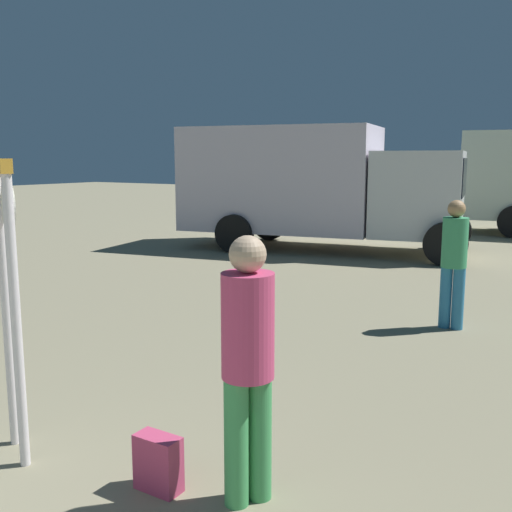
% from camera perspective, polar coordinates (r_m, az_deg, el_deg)
% --- Properties ---
extents(standing_clock, '(0.45, 0.28, 2.19)m').
position_cam_1_polar(standing_clock, '(4.60, -22.58, -2.19)').
color(standing_clock, white).
rests_on(standing_clock, ground_plane).
extents(person_near_clock, '(0.33, 0.33, 1.73)m').
position_cam_1_polar(person_near_clock, '(3.74, -0.78, -9.68)').
color(person_near_clock, '#409D56').
rests_on(person_near_clock, ground_plane).
extents(backpack, '(0.32, 0.20, 0.38)m').
position_cam_1_polar(backpack, '(4.23, -9.29, -19.03)').
color(backpack, '#C44066').
rests_on(backpack, ground_plane).
extents(person_distant, '(0.32, 0.32, 1.67)m').
position_cam_1_polar(person_distant, '(8.01, 18.46, -0.15)').
color(person_distant, teal).
rests_on(person_distant, ground_plane).
extents(box_truck_near, '(7.09, 3.76, 2.93)m').
position_cam_1_polar(box_truck_near, '(14.46, 5.39, 6.96)').
color(box_truck_near, silver).
rests_on(box_truck_near, ground_plane).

